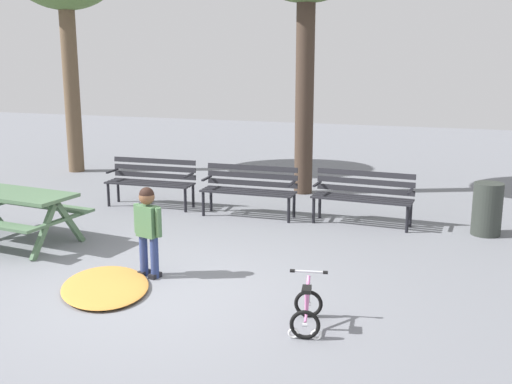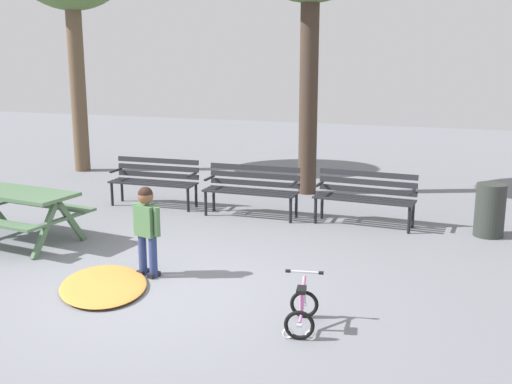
{
  "view_description": "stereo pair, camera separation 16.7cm",
  "coord_description": "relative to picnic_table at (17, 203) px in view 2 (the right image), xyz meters",
  "views": [
    {
      "loc": [
        3.27,
        -6.03,
        2.71
      ],
      "look_at": [
        0.66,
        1.84,
        0.85
      ],
      "focal_mm": 43.41,
      "sensor_mm": 36.0,
      "label": 1
    },
    {
      "loc": [
        3.42,
        -5.97,
        2.71
      ],
      "look_at": [
        0.66,
        1.84,
        0.85
      ],
      "focal_mm": 43.41,
      "sensor_mm": 36.0,
      "label": 2
    }
  ],
  "objects": [
    {
      "name": "kids_bicycle",
      "position": [
        4.69,
        -1.45,
        -0.39
      ],
      "size": [
        0.44,
        0.6,
        0.54
      ],
      "color": "black",
      "rests_on": "ground"
    },
    {
      "name": "picnic_table",
      "position": [
        0.0,
        0.0,
        0.0
      ],
      "size": [
        1.95,
        1.55,
        0.79
      ],
      "color": "#4C6B4C",
      "rests_on": "ground"
    },
    {
      "name": "park_bench_left",
      "position": [
        2.71,
        2.57,
        -0.08
      ],
      "size": [
        1.61,
        0.48,
        0.85
      ],
      "color": "#232328",
      "rests_on": "ground"
    },
    {
      "name": "trash_bin",
      "position": [
        6.5,
        2.63,
        -0.19
      ],
      "size": [
        0.44,
        0.44,
        0.81
      ],
      "primitive_type": "cylinder",
      "color": "#2D332D",
      "rests_on": "ground"
    },
    {
      "name": "child_standing",
      "position": [
        2.48,
        -0.62,
        0.08
      ],
      "size": [
        0.42,
        0.23,
        1.14
      ],
      "color": "navy",
      "rests_on": "ground"
    },
    {
      "name": "leaf_pile",
      "position": [
        2.19,
        -1.17,
        -0.56
      ],
      "size": [
        1.63,
        1.76,
        0.07
      ],
      "primitive_type": "ellipsoid",
      "rotation": [
        0.0,
        0.0,
        2.14
      ],
      "color": "#C68438",
      "rests_on": "ground"
    },
    {
      "name": "ground",
      "position": [
        2.76,
        -1.08,
        -0.59
      ],
      "size": [
        36.0,
        36.0,
        0.0
      ],
      "primitive_type": "plane",
      "color": "slate"
    },
    {
      "name": "park_bench_far_left",
      "position": [
        0.8,
        2.67,
        -0.08
      ],
      "size": [
        1.61,
        0.51,
        0.85
      ],
      "color": "#232328",
      "rests_on": "ground"
    },
    {
      "name": "park_bench_right",
      "position": [
        4.61,
        2.65,
        -0.08
      ],
      "size": [
        1.62,
        0.55,
        0.85
      ],
      "color": "#232328",
      "rests_on": "ground"
    }
  ]
}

